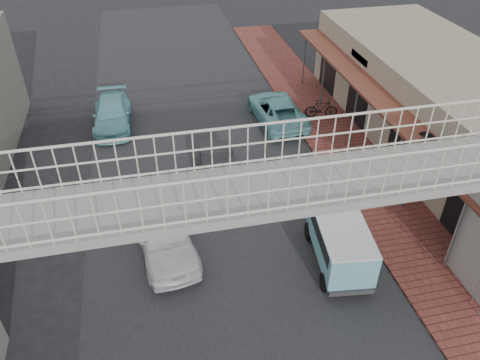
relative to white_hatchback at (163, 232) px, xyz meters
name	(u,v)px	position (x,y,z in m)	size (l,w,h in m)	color
ground	(227,238)	(2.24, 0.02, -0.76)	(120.00, 120.00, 0.00)	black
road_strip	(227,238)	(2.24, 0.02, -0.76)	(10.00, 60.00, 0.01)	black
sidewalk	(359,170)	(8.74, 3.02, -0.71)	(3.00, 40.00, 0.10)	brown
shophouse_row	(449,109)	(13.21, 4.02, 1.25)	(7.20, 18.00, 4.00)	gray
footbridge	(255,252)	(2.24, -3.98, 2.42)	(16.40, 2.40, 6.34)	gray
white_hatchback	(163,232)	(0.00, 0.00, 0.00)	(1.80, 4.47, 1.52)	silver
dark_sedan	(218,170)	(2.56, 3.49, -0.12)	(1.36, 3.91, 1.29)	black
angkot_curb	(277,110)	(6.44, 8.14, -0.11)	(2.15, 4.67, 1.30)	#6BB6B9
angkot_far	(112,114)	(-1.76, 9.48, -0.13)	(1.76, 4.34, 1.26)	#75C4CC
angkot_van	(340,239)	(5.68, -1.95, 0.33)	(1.99, 3.66, 1.72)	black
motorcycle_near	(337,159)	(7.75, 3.24, -0.14)	(0.69, 1.97, 1.03)	black
motorcycle_far	(321,109)	(8.73, 7.84, -0.16)	(0.47, 1.67, 1.00)	black
arrow_sign	(430,146)	(10.00, 0.49, 1.88)	(1.90, 1.27, 3.14)	#59595B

